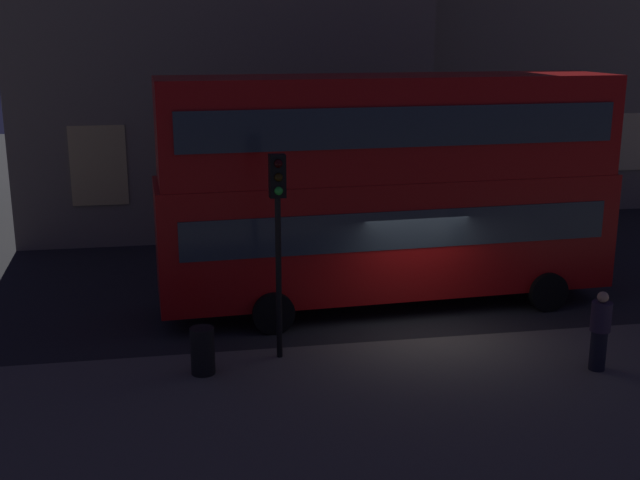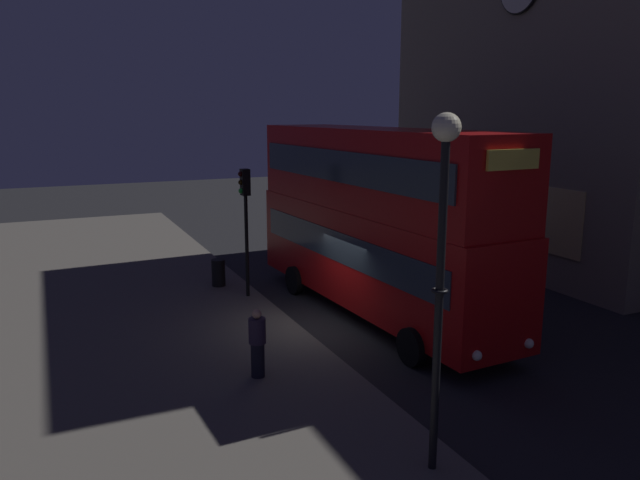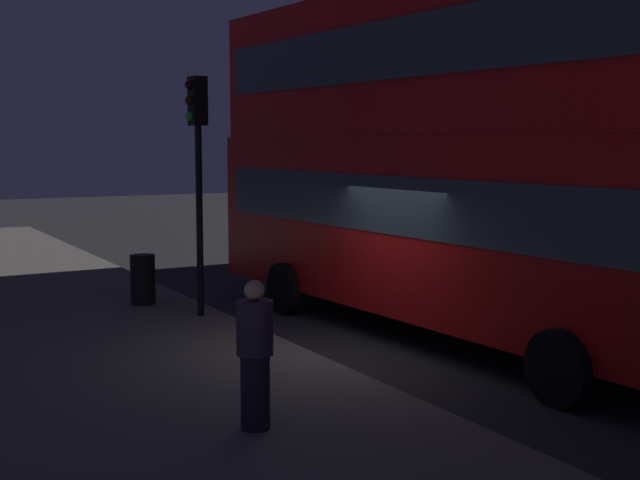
{
  "view_description": "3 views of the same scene",
  "coord_description": "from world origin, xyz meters",
  "views": [
    {
      "loc": [
        -5.32,
        -16.26,
        6.68
      ],
      "look_at": [
        -2.41,
        0.2,
        2.3
      ],
      "focal_mm": 44.99,
      "sensor_mm": 36.0,
      "label": 1
    },
    {
      "loc": [
        15.35,
        -6.79,
        6.16
      ],
      "look_at": [
        -2.84,
        1.49,
        1.93
      ],
      "focal_mm": 34.31,
      "sensor_mm": 36.0,
      "label": 2
    },
    {
      "loc": [
        11.14,
        -6.44,
        3.22
      ],
      "look_at": [
        -1.47,
        0.48,
        1.6
      ],
      "focal_mm": 49.26,
      "sensor_mm": 36.0,
      "label": 3
    }
  ],
  "objects": [
    {
      "name": "ground_plane",
      "position": [
        0.0,
        0.0,
        0.0
      ],
      "size": [
        80.0,
        80.0,
        0.0
      ],
      "primitive_type": "plane",
      "color": "#232326"
    },
    {
      "name": "street_lamp",
      "position": [
        7.49,
        -1.08,
        4.31
      ],
      "size": [
        0.46,
        0.46,
        6.02
      ],
      "color": "black",
      "rests_on": "sidewalk_slab"
    },
    {
      "name": "litter_bin",
      "position": [
        -5.04,
        -1.44,
        0.59
      ],
      "size": [
        0.48,
        0.48,
        0.95
      ],
      "primitive_type": "cylinder",
      "color": "black",
      "rests_on": "sidewalk_slab"
    },
    {
      "name": "pedestrian",
      "position": [
        2.71,
        -2.62,
        0.95
      ],
      "size": [
        0.4,
        0.4,
        1.63
      ],
      "rotation": [
        0.0,
        0.0,
        6.04
      ],
      "color": "black",
      "rests_on": "sidewalk_slab"
    },
    {
      "name": "traffic_light_near_kerb",
      "position": [
        -3.45,
        -0.89,
        3.15
      ],
      "size": [
        0.33,
        0.37,
        4.23
      ],
      "rotation": [
        0.0,
        0.0,
        0.04
      ],
      "color": "black",
      "rests_on": "sidewalk_slab"
    },
    {
      "name": "building_with_clock",
      "position": [
        -3.79,
        14.15,
        8.26
      ],
      "size": [
        13.4,
        10.23,
        16.52
      ],
      "color": "gray",
      "rests_on": "ground"
    },
    {
      "name": "double_decker_bus",
      "position": [
        -0.4,
        2.18,
        3.13
      ],
      "size": [
        11.3,
        3.15,
        5.67
      ],
      "rotation": [
        0.0,
        0.0,
        0.05
      ],
      "color": "#B20F0F",
      "rests_on": "ground"
    },
    {
      "name": "sidewalk_slab",
      "position": [
        0.0,
        -5.01,
        0.06
      ],
      "size": [
        44.0,
        9.19,
        0.12
      ],
      "primitive_type": "cube",
      "color": "#5B564F",
      "rests_on": "ground"
    }
  ]
}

